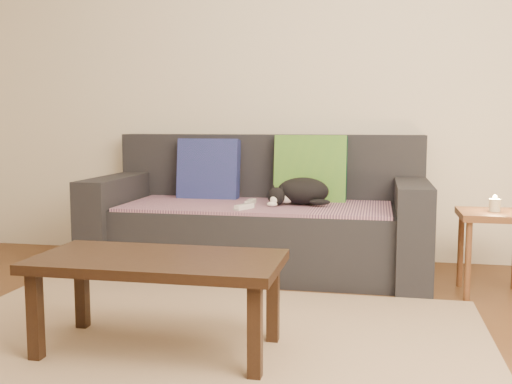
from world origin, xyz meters
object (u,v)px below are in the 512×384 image
coffee_table (158,269)px  wii_remote_a (250,202)px  side_table (494,226)px  cat (301,192)px  sofa (260,222)px  wii_remote_b (244,207)px

coffee_table → wii_remote_a: bearing=86.0°
wii_remote_a → side_table: bearing=-95.3°
cat → wii_remote_a: size_ratio=2.66×
sofa → coffee_table: 1.49m
wii_remote_a → coffee_table: size_ratio=0.15×
wii_remote_b → side_table: (1.40, 0.00, -0.07)m
side_table → coffee_table: 1.90m
wii_remote_a → coffee_table: (-0.10, -1.37, -0.10)m
coffee_table → wii_remote_b: bearing=84.9°
cat → wii_remote_b: (-0.30, -0.27, -0.07)m
sofa → cat: bearing=-12.5°
sofa → cat: size_ratio=5.27×
side_table → coffee_table: bearing=-142.4°
cat → coffee_table: 1.49m
side_table → wii_remote_a: bearing=171.8°
sofa → wii_remote_a: sofa is taller
sofa → wii_remote_b: bearing=-95.3°
sofa → wii_remote_a: (-0.04, -0.12, 0.15)m
cat → side_table: bearing=-6.1°
side_table → sofa: bearing=166.7°
sofa → side_table: size_ratio=4.50×
wii_remote_b → cat: bearing=-23.2°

